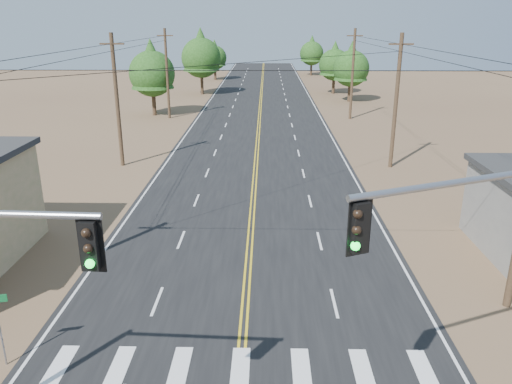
{
  "coord_description": "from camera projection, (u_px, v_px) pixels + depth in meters",
  "views": [
    {
      "loc": [
        0.8,
        -5.64,
        10.86
      ],
      "look_at": [
        0.36,
        15.62,
        3.5
      ],
      "focal_mm": 35.0,
      "sensor_mm": 36.0,
      "label": 1
    }
  ],
  "objects": [
    {
      "name": "road",
      "position": [
        255.0,
        173.0,
        37.23
      ],
      "size": [
        15.0,
        200.0,
        0.02
      ],
      "primitive_type": "cube",
      "color": "black",
      "rests_on": "ground"
    },
    {
      "name": "utility_pole_left_mid",
      "position": [
        117.0,
        100.0,
        37.66
      ],
      "size": [
        1.8,
        0.3,
        10.0
      ],
      "color": "#4C3826",
      "rests_on": "ground"
    },
    {
      "name": "utility_pole_left_far",
      "position": [
        167.0,
        73.0,
        56.55
      ],
      "size": [
        1.8,
        0.3,
        10.0
      ],
      "color": "#4C3826",
      "rests_on": "ground"
    },
    {
      "name": "utility_pole_right_mid",
      "position": [
        396.0,
        101.0,
        37.25
      ],
      "size": [
        1.8,
        0.3,
        10.0
      ],
      "color": "#4C3826",
      "rests_on": "ground"
    },
    {
      "name": "utility_pole_right_far",
      "position": [
        353.0,
        74.0,
        56.14
      ],
      "size": [
        1.8,
        0.3,
        10.0
      ],
      "color": "#4C3826",
      "rests_on": "ground"
    },
    {
      "name": "signal_mast_right",
      "position": [
        503.0,
        256.0,
        12.66
      ],
      "size": [
        6.34,
        2.96,
        7.58
      ],
      "rotation": [
        0.0,
        0.0,
        0.41
      ],
      "color": "gray",
      "rests_on": "ground"
    },
    {
      "name": "tree_left_near",
      "position": [
        152.0,
        69.0,
        58.2
      ],
      "size": [
        5.33,
        5.33,
        8.88
      ],
      "color": "#3F2D1E",
      "rests_on": "ground"
    },
    {
      "name": "tree_left_mid",
      "position": [
        201.0,
        54.0,
        74.91
      ],
      "size": [
        5.93,
        5.93,
        9.88
      ],
      "color": "#3F2D1E",
      "rests_on": "ground"
    },
    {
      "name": "tree_left_far",
      "position": [
        215.0,
        55.0,
        93.89
      ],
      "size": [
        4.46,
        4.46,
        7.43
      ],
      "color": "#3F2D1E",
      "rests_on": "ground"
    },
    {
      "name": "tree_right_near",
      "position": [
        351.0,
        65.0,
        68.33
      ],
      "size": [
        4.93,
        4.93,
        8.22
      ],
      "color": "#3F2D1E",
      "rests_on": "ground"
    },
    {
      "name": "tree_right_mid",
      "position": [
        335.0,
        62.0,
        76.03
      ],
      "size": [
        4.74,
        4.74,
        7.91
      ],
      "color": "#3F2D1E",
      "rests_on": "ground"
    },
    {
      "name": "tree_right_far",
      "position": [
        312.0,
        51.0,
        101.37
      ],
      "size": [
        4.78,
        4.78,
        7.97
      ],
      "color": "#3F2D1E",
      "rests_on": "ground"
    }
  ]
}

